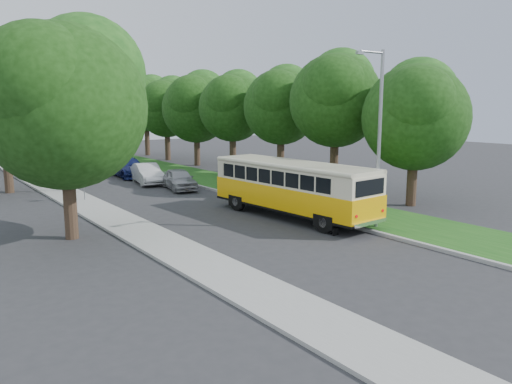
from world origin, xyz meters
TOP-DOWN VIEW (x-y plane):
  - ground at (0.00, 0.00)m, footprint 120.00×120.00m
  - curb at (3.60, 5.00)m, footprint 0.20×70.00m
  - grass_verge at (5.95, 5.00)m, footprint 4.50×70.00m
  - sidewalk at (-4.80, 5.00)m, footprint 2.20×70.00m
  - treeline at (3.15, 17.99)m, footprint 24.27×41.91m
  - lamppost_near at (4.21, -2.50)m, footprint 1.71×0.16m
  - lamppost_far at (-4.70, 16.00)m, footprint 1.71×0.16m
  - warning_sign at (-4.50, 11.98)m, footprint 0.56×0.10m
  - vintage_bus at (2.69, 1.57)m, footprint 3.19×9.84m
  - car_silver at (2.05, 12.64)m, footprint 2.44×4.39m
  - car_white at (1.36, 16.31)m, footprint 2.29×4.64m
  - car_blue at (1.58, 20.50)m, footprint 2.30×5.28m
  - car_grey at (3.00, 26.32)m, footprint 2.55×4.60m

SIDE VIEW (x-z plane):
  - ground at x=0.00m, z-range 0.00..0.00m
  - sidewalk at x=-4.80m, z-range 0.00..0.12m
  - grass_verge at x=5.95m, z-range 0.00..0.13m
  - curb at x=3.60m, z-range 0.00..0.15m
  - car_grey at x=3.00m, z-range 0.00..1.22m
  - car_silver at x=2.05m, z-range 0.00..1.41m
  - car_white at x=1.36m, z-range 0.00..1.46m
  - car_blue at x=1.58m, z-range 0.00..1.51m
  - vintage_bus at x=2.69m, z-range 0.00..2.88m
  - warning_sign at x=-4.50m, z-range 0.46..2.96m
  - lamppost_far at x=-4.70m, z-range 0.37..7.87m
  - lamppost_near at x=4.21m, z-range 0.37..8.37m
  - treeline at x=3.15m, z-range 1.20..10.66m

